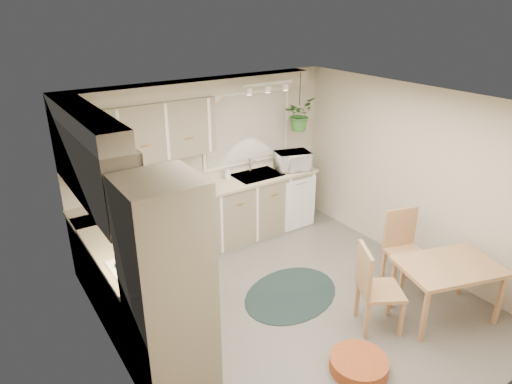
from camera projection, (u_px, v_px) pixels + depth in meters
floor at (292, 304)px, 5.45m from camera, size 4.20×4.20×0.00m
ceiling at (300, 105)px, 4.52m from camera, size 4.20×4.20×0.00m
wall_back at (206, 162)px, 6.60m from camera, size 4.00×0.04×2.40m
wall_front at (471, 316)px, 3.37m from camera, size 4.00×0.04×2.40m
wall_left at (115, 269)px, 3.97m from camera, size 0.04×4.20×2.40m
wall_right at (415, 178)px, 6.00m from camera, size 0.04×4.20×2.40m
base_cab_left at (125, 283)px, 5.08m from camera, size 0.60×1.85×0.90m
base_cab_back at (205, 219)px, 6.56m from camera, size 3.60×0.60×0.90m
counter_left at (121, 246)px, 4.90m from camera, size 0.64×1.89×0.04m
counter_back at (204, 189)px, 6.36m from camera, size 3.64×0.64×0.04m
oven_stack at (168, 292)px, 3.90m from camera, size 0.65×0.65×2.10m
wall_oven_face at (201, 281)px, 4.06m from camera, size 0.02×0.56×0.58m
upper_cab_left at (93, 166)px, 4.58m from camera, size 0.35×2.00×0.75m
upper_cab_back at (139, 133)px, 5.71m from camera, size 2.00×0.35×0.75m
soffit_left at (83, 119)px, 4.38m from camera, size 0.30×2.00×0.20m
soffit_back at (194, 88)px, 5.95m from camera, size 3.60×0.30×0.20m
cooktop at (140, 268)px, 4.46m from camera, size 0.52×0.58×0.02m
range_hood at (134, 227)px, 4.27m from camera, size 0.40×0.60×0.14m
window_blinds at (247, 128)px, 6.77m from camera, size 1.40×0.02×1.00m
window_frame at (247, 128)px, 6.78m from camera, size 1.50×0.02×1.10m
sink at (257, 177)px, 6.84m from camera, size 0.70×0.48×0.10m
dishwasher_front at (300, 204)px, 7.09m from camera, size 0.58×0.02×0.83m
track_light_bar at (268, 83)px, 6.09m from camera, size 0.80×0.04×0.04m
wall_clock at (213, 93)px, 6.27m from camera, size 0.30×0.03×0.30m
dining_table at (445, 290)px, 5.14m from camera, size 1.24×1.00×0.68m
chair_left at (381, 288)px, 4.91m from camera, size 0.63×0.63×0.98m
chair_back at (408, 252)px, 5.60m from camera, size 0.57×0.57×1.00m
braided_rug at (291, 294)px, 5.64m from camera, size 1.56×1.34×0.01m
pet_bed at (359, 364)px, 4.47m from camera, size 0.73×0.73×0.13m
microwave at (292, 159)px, 6.98m from camera, size 0.57×0.40×0.35m
soap_bottle at (227, 175)px, 6.70m from camera, size 0.09×0.18×0.08m
hanging_plant at (299, 118)px, 6.78m from camera, size 0.60×0.62×0.38m
coffee_maker at (151, 187)px, 5.91m from camera, size 0.22×0.26×0.35m
toaster at (176, 188)px, 6.14m from camera, size 0.27×0.19×0.15m
knife_block at (193, 181)px, 6.29m from camera, size 0.12×0.12×0.23m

